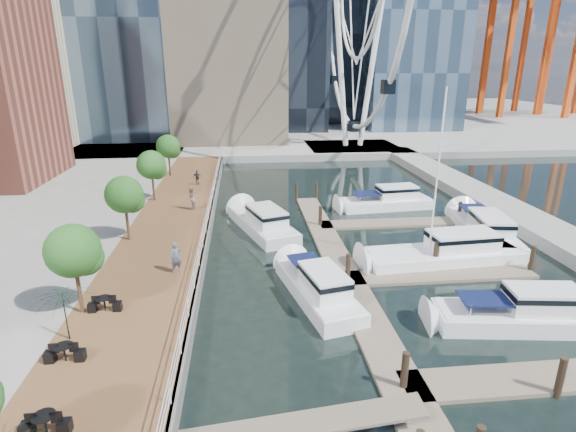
# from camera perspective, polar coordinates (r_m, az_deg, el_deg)

# --- Properties ---
(ground) EXTENTS (520.00, 520.00, 0.00)m
(ground) POSITION_cam_1_polar(r_m,az_deg,el_deg) (21.10, 4.35, -18.27)
(ground) COLOR black
(ground) RESTS_ON ground
(boardwalk) EXTENTS (6.00, 60.00, 1.00)m
(boardwalk) POSITION_cam_1_polar(r_m,az_deg,el_deg) (34.35, -15.15, -2.91)
(boardwalk) COLOR brown
(boardwalk) RESTS_ON ground
(seawall) EXTENTS (0.25, 60.00, 1.00)m
(seawall) POSITION_cam_1_polar(r_m,az_deg,el_deg) (33.97, -10.15, -2.78)
(seawall) COLOR #595954
(seawall) RESTS_ON ground
(land_far) EXTENTS (200.00, 114.00, 1.00)m
(land_far) POSITION_cam_1_polar(r_m,az_deg,el_deg) (119.30, -4.39, 12.45)
(land_far) COLOR gray
(land_far) RESTS_ON ground
(breakwater) EXTENTS (4.00, 60.00, 1.00)m
(breakwater) POSITION_cam_1_polar(r_m,az_deg,el_deg) (45.03, 25.48, 0.95)
(breakwater) COLOR gray
(breakwater) RESTS_ON ground
(pier) EXTENTS (14.00, 12.00, 1.00)m
(pier) POSITION_cam_1_polar(r_m,az_deg,el_deg) (71.79, 8.20, 8.45)
(pier) COLOR gray
(pier) RESTS_ON ground
(railing) EXTENTS (0.10, 60.00, 1.05)m
(railing) POSITION_cam_1_polar(r_m,az_deg,el_deg) (33.63, -10.42, -1.16)
(railing) COLOR white
(railing) RESTS_ON boardwalk
(floating_docks) EXTENTS (16.00, 34.00, 2.60)m
(floating_docks) POSITION_cam_1_polar(r_m,az_deg,el_deg) (31.30, 15.68, -5.09)
(floating_docks) COLOR #6D6051
(floating_docks) RESTS_ON ground
(port_cranes) EXTENTS (40.00, 52.00, 38.00)m
(port_cranes) POSITION_cam_1_polar(r_m,az_deg,el_deg) (133.03, 28.09, 19.51)
(port_cranes) COLOR #D84C14
(port_cranes) RESTS_ON ground
(street_trees) EXTENTS (2.60, 42.60, 4.60)m
(street_trees) POSITION_cam_1_polar(r_m,az_deg,el_deg) (32.77, -20.10, 2.56)
(street_trees) COLOR #3F2B1C
(street_trees) RESTS_ON ground
(cafe_tables) EXTENTS (2.50, 13.70, 0.74)m
(cafe_tables) POSITION_cam_1_polar(r_m,az_deg,el_deg) (19.77, -27.38, -18.50)
(cafe_tables) COLOR black
(cafe_tables) RESTS_ON ground
(yacht_foreground) EXTENTS (9.52, 3.67, 2.15)m
(yacht_foreground) POSITION_cam_1_polar(r_m,az_deg,el_deg) (26.39, 27.23, -12.34)
(yacht_foreground) COLOR white
(yacht_foreground) RESTS_ON ground
(pedestrian_near) EXTENTS (0.82, 0.71, 1.89)m
(pedestrian_near) POSITION_cam_1_polar(r_m,az_deg,el_deg) (27.30, -14.01, -5.14)
(pedestrian_near) COLOR #454B5C
(pedestrian_near) RESTS_ON boardwalk
(pedestrian_mid) EXTENTS (0.76, 0.97, 1.98)m
(pedestrian_mid) POSITION_cam_1_polar(r_m,az_deg,el_deg) (38.99, -12.21, 2.16)
(pedestrian_mid) COLOR #8D6E62
(pedestrian_mid) RESTS_ON boardwalk
(pedestrian_far) EXTENTS (0.97, 0.53, 1.56)m
(pedestrian_far) POSITION_cam_1_polar(r_m,az_deg,el_deg) (47.56, -11.43, 4.84)
(pedestrian_far) COLOR #373D45
(pedestrian_far) RESTS_ON boardwalk
(moored_yachts) EXTENTS (22.41, 35.40, 11.50)m
(moored_yachts) POSITION_cam_1_polar(r_m,az_deg,el_deg) (32.30, 16.41, -5.37)
(moored_yachts) COLOR white
(moored_yachts) RESTS_ON ground
(cafe_seating) EXTENTS (4.13, 10.92, 2.40)m
(cafe_seating) POSITION_cam_1_polar(r_m,az_deg,el_deg) (18.82, -30.48, -18.24)
(cafe_seating) COLOR #103B21
(cafe_seating) RESTS_ON ground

